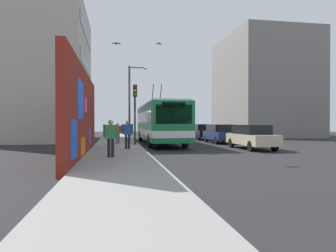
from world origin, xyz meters
name	(u,v)px	position (x,y,z in m)	size (l,w,h in m)	color
ground_plane	(141,148)	(0.00, 0.00, 0.00)	(80.00, 80.00, 0.00)	#232326
sidewalk_slab	(117,147)	(0.00, 1.60, 0.07)	(48.00, 3.20, 0.15)	gray
graffiti_wall	(83,114)	(-4.66, 3.35, 2.17)	(12.73, 0.32, 4.34)	maroon
building_far_left	(38,74)	(10.88, 9.20, 6.55)	(12.42, 9.18, 13.09)	#B2A899
building_far_right	(263,87)	(15.84, -17.00, 6.34)	(12.47, 9.74, 12.69)	gray
city_bus	(160,122)	(3.70, -1.80, 1.79)	(12.37, 2.69, 5.00)	#19723F
parked_car_champagne	(251,136)	(-2.09, -7.00, 0.83)	(4.69, 1.74, 1.58)	#C6B793
parked_car_navy	(220,133)	(3.89, -7.00, 0.83)	(4.27, 1.81, 1.58)	navy
parked_car_black	(202,131)	(9.37, -7.00, 0.83)	(4.49, 1.75, 1.58)	black
parked_car_white	(188,130)	(15.56, -7.00, 0.83)	(4.72, 1.76, 1.58)	white
pedestrian_midblock	(118,132)	(2.82, 1.56, 1.05)	(0.22, 0.71, 1.56)	#595960
pedestrian_at_curb	(128,132)	(-2.12, 1.00, 1.15)	(0.23, 0.68, 1.70)	#1E1E2D
pedestrian_near_wall	(111,135)	(-6.54, 1.93, 1.16)	(0.23, 0.68, 1.70)	#1E1E2D
traffic_light	(135,104)	(0.98, 0.35, 3.02)	(0.49, 0.28, 4.28)	#2D382D
street_lamp	(131,98)	(7.49, 0.27, 4.04)	(0.44, 1.70, 6.81)	#4C4C51
flying_pigeons	(136,31)	(0.69, 0.31, 8.11)	(9.85, 4.22, 1.80)	#47474C
curbside_puddle	(148,146)	(1.44, -0.60, 0.00)	(1.27, 1.27, 0.00)	black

